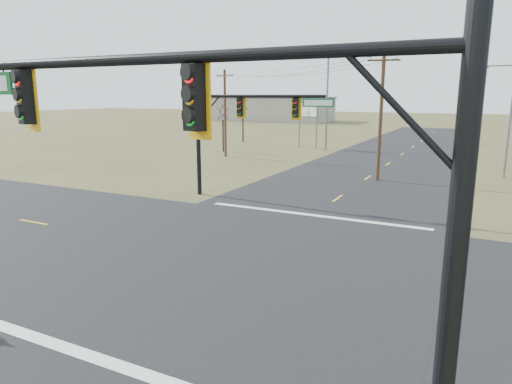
# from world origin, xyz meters

# --- Properties ---
(ground) EXTENTS (320.00, 320.00, 0.00)m
(ground) POSITION_xyz_m (0.00, 0.00, 0.00)
(ground) COLOR brown
(ground) RESTS_ON ground
(road_ew) EXTENTS (160.00, 14.00, 0.02)m
(road_ew) POSITION_xyz_m (0.00, 0.00, 0.01)
(road_ew) COLOR black
(road_ew) RESTS_ON ground
(road_ns) EXTENTS (14.00, 160.00, 0.02)m
(road_ns) POSITION_xyz_m (0.00, 0.00, 0.01)
(road_ns) COLOR black
(road_ns) RESTS_ON ground
(stop_bar_near) EXTENTS (12.00, 0.40, 0.01)m
(stop_bar_near) POSITION_xyz_m (0.00, -7.50, 0.03)
(stop_bar_near) COLOR silver
(stop_bar_near) RESTS_ON road_ns
(stop_bar_far) EXTENTS (12.00, 0.40, 0.01)m
(stop_bar_far) POSITION_xyz_m (0.00, 7.50, 0.03)
(stop_bar_far) COLOR silver
(stop_bar_far) RESTS_ON road_ns
(mast_arm_near) EXTENTS (10.72, 0.55, 7.40)m
(mast_arm_near) POSITION_xyz_m (3.87, -8.41, 5.38)
(mast_arm_near) COLOR black
(mast_arm_near) RESTS_ON ground
(mast_arm_far) EXTENTS (8.84, 0.54, 6.76)m
(mast_arm_far) POSITION_xyz_m (-5.25, 9.33, 4.90)
(mast_arm_far) COLOR black
(mast_arm_far) RESTS_ON ground
(utility_pole_near) EXTENTS (2.22, 0.64, 9.24)m
(utility_pole_near) POSITION_xyz_m (0.86, 19.28, 4.81)
(utility_pole_near) COLOR #4D3121
(utility_pole_near) RESTS_ON ground
(utility_pole_far) EXTENTS (2.12, 0.49, 8.72)m
(utility_pole_far) POSITION_xyz_m (-16.01, 25.84, 4.56)
(utility_pole_far) COLOR #4D3121
(utility_pole_far) RESTS_ON ground
(highway_sign) EXTENTS (2.71, 1.19, 5.44)m
(highway_sign) POSITION_xyz_m (-11.18, 36.98, 3.89)
(highway_sign) COLOR slate
(highway_sign) RESTS_ON ground
(streetlight_a) EXTENTS (2.40, 0.35, 8.55)m
(streetlight_a) POSITION_xyz_m (9.13, 24.63, 4.80)
(streetlight_a) COLOR slate
(streetlight_a) RESTS_ON ground
(streetlight_c) EXTENTS (3.07, 0.48, 10.96)m
(streetlight_c) POSITION_xyz_m (-8.36, 36.03, 6.16)
(streetlight_c) COLOR slate
(streetlight_c) RESTS_ON ground
(bare_tree_a) EXTENTS (2.36, 2.36, 5.60)m
(bare_tree_a) POSITION_xyz_m (-18.43, 29.45, 4.43)
(bare_tree_a) COLOR black
(bare_tree_a) RESTS_ON ground
(bare_tree_b) EXTENTS (2.79, 2.79, 6.57)m
(bare_tree_b) POSITION_xyz_m (-21.55, 40.00, 5.26)
(bare_tree_b) COLOR black
(bare_tree_b) RESTS_ON ground
(warehouse_left) EXTENTS (28.00, 14.00, 5.50)m
(warehouse_left) POSITION_xyz_m (-40.00, 90.00, 2.75)
(warehouse_left) COLOR #A69F93
(warehouse_left) RESTS_ON ground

